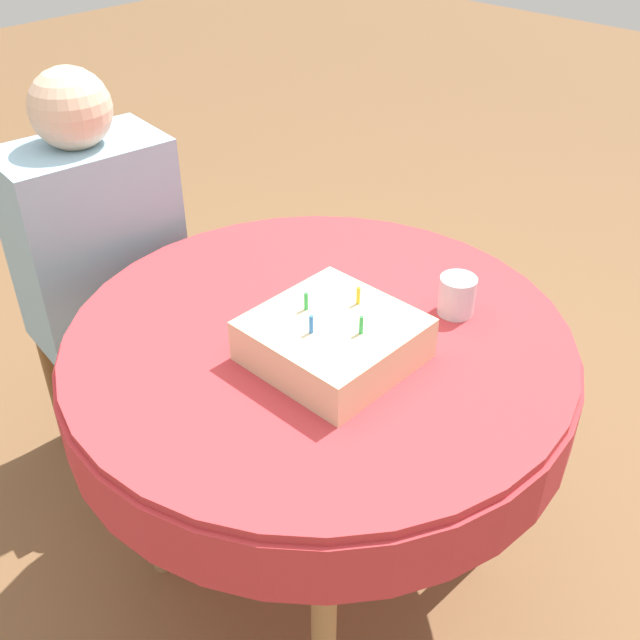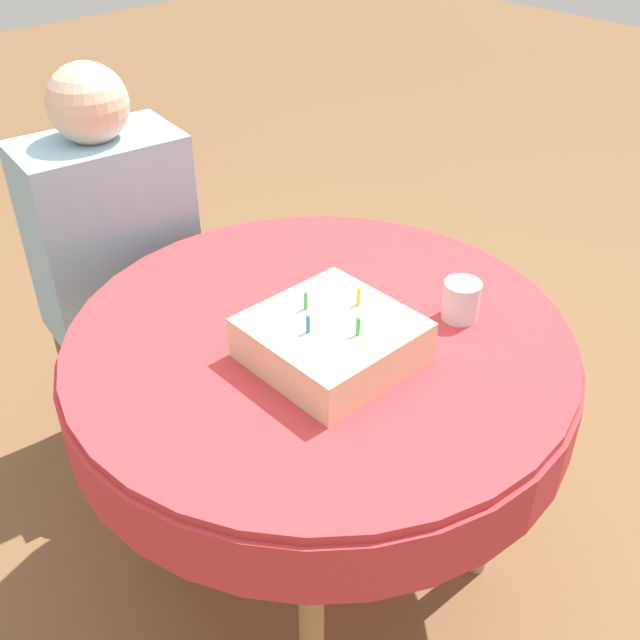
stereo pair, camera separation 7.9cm
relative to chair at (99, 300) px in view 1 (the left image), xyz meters
name	(u,v)px [view 1 (the left image)]	position (x,y,z in m)	size (l,w,h in m)	color
ground_plane	(319,561)	(0.06, -0.81, -0.51)	(12.00, 12.00, 0.00)	brown
dining_table	(319,366)	(0.06, -0.81, 0.17)	(1.09, 1.09, 0.76)	#BC3338
chair	(99,300)	(0.00, 0.00, 0.00)	(0.42, 0.42, 0.95)	brown
person	(100,249)	(-0.01, -0.09, 0.21)	(0.44, 0.38, 1.19)	#DBB293
birthday_cake	(333,339)	(0.02, -0.89, 0.30)	(0.29, 0.29, 0.13)	beige
drinking_glass	(457,295)	(0.32, -0.98, 0.30)	(0.08, 0.08, 0.09)	silver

